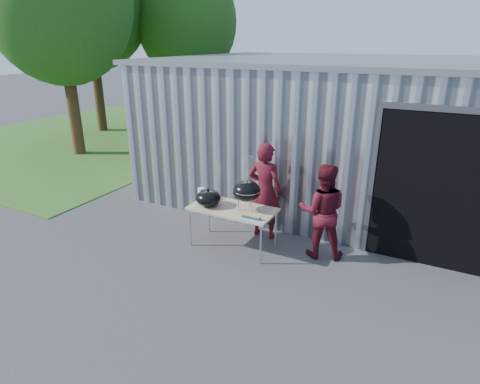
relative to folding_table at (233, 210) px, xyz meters
The scene contains 12 objects.
ground 1.04m from the folding_table, 85.93° to the right, with size 80.00×80.00×0.00m, color #39393B.
building 4.04m from the folding_table, 75.82° to the left, with size 8.20×6.20×3.10m.
grass_patch 10.40m from the folding_table, 149.60° to the left, with size 10.00×12.00×0.02m, color #2D591E.
tree_far 11.01m from the folding_table, 128.01° to the left, with size 3.83×3.83×6.35m.
folding_table is the anchor object (origin of this frame).
kettle_grill 0.52m from the folding_table, 10.10° to the left, with size 0.48×0.48×0.95m.
grill_lid 0.48m from the folding_table, 166.83° to the right, with size 0.44×0.44×0.32m.
paper_towels 0.63m from the folding_table, behind, with size 0.12×0.12×0.28m, color white.
white_tub 0.60m from the folding_table, 158.60° to the left, with size 0.20×0.15×0.10m, color white.
foil_box 0.55m from the folding_table, 27.53° to the right, with size 0.32×0.05×0.06m.
person_cook 0.76m from the folding_table, 64.88° to the left, with size 0.66×0.43×1.80m, color #510F1A.
person_bystander 1.53m from the folding_table, 16.33° to the left, with size 0.80×0.62×1.64m, color #510F1A.
Camera 1 is at (3.01, -4.87, 3.48)m, focal length 30.00 mm.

